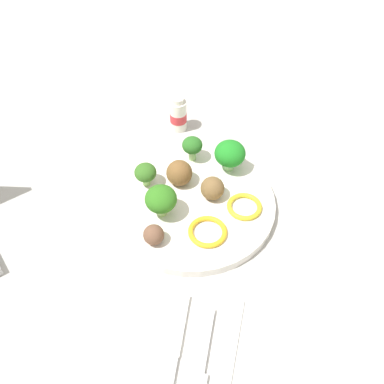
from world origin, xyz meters
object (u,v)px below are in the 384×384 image
object	(u,v)px
meatball_back_left	(212,188)
yogurt_bottle	(178,115)
broccoli_floret_mid_right	(145,173)
pepper_ring_near_rim	(208,232)
broccoli_floret_back_right	(192,146)
broccoli_floret_front_right	(161,199)
broccoli_floret_far_rim	(230,154)
napkin	(190,349)
plate	(192,203)
meatball_front_left	(179,173)
meatball_far_rim	(154,235)
pepper_ring_center	(244,206)
fork	(203,356)
knife	(176,350)

from	to	relation	value
meatball_back_left	yogurt_bottle	distance (m)	0.21
broccoli_floret_mid_right	pepper_ring_near_rim	xyz separation A→B (m)	(0.09, 0.11, -0.02)
broccoli_floret_back_right	broccoli_floret_front_right	bearing A→B (deg)	-14.86
broccoli_floret_far_rim	napkin	size ratio (longest dim) A/B	0.34
broccoli_floret_far_rim	pepper_ring_near_rim	size ratio (longest dim) A/B	0.94
plate	broccoli_floret_mid_right	world-z (taller)	broccoli_floret_mid_right
meatball_front_left	yogurt_bottle	size ratio (longest dim) A/B	0.61
meatball_far_rim	broccoli_floret_far_rim	bearing A→B (deg)	148.26
pepper_ring_near_rim	broccoli_floret_back_right	bearing A→B (deg)	-165.83
meatball_front_left	napkin	bearing A→B (deg)	9.92
meatball_back_left	pepper_ring_center	bearing A→B (deg)	69.72
pepper_ring_center	fork	distance (m)	0.25
broccoli_floret_front_right	pepper_ring_center	xyz separation A→B (m)	(-0.03, 0.13, -0.03)
meatball_front_left	fork	size ratio (longest dim) A/B	0.37
meatball_front_left	yogurt_bottle	distance (m)	0.17
broccoli_floret_mid_right	napkin	world-z (taller)	broccoli_floret_mid_right
pepper_ring_near_rim	knife	world-z (taller)	pepper_ring_near_rim
pepper_ring_near_rim	napkin	distance (m)	0.18
fork	broccoli_floret_far_rim	bearing A→B (deg)	177.31
broccoli_floret_far_rim	pepper_ring_center	size ratio (longest dim) A/B	1.00
plate	meatball_back_left	xyz separation A→B (m)	(-0.01, 0.03, 0.03)
broccoli_floret_mid_right	meatball_front_left	distance (m)	0.06
meatball_back_left	meatball_front_left	size ratio (longest dim) A/B	0.89
broccoli_floret_far_rim	meatball_far_rim	xyz separation A→B (m)	(0.17, -0.11, -0.02)
meatball_back_left	napkin	size ratio (longest dim) A/B	0.24
plate	knife	distance (m)	0.25
plate	meatball_far_rim	world-z (taller)	meatball_far_rim
broccoli_floret_front_right	pepper_ring_near_rim	distance (m)	0.09
meatball_front_left	yogurt_bottle	world-z (taller)	yogurt_bottle
plate	knife	size ratio (longest dim) A/B	1.92
meatball_back_left	pepper_ring_near_rim	size ratio (longest dim) A/B	0.65
broccoli_floret_back_right	pepper_ring_center	xyz separation A→B (m)	(0.11, 0.10, -0.03)
plate	pepper_ring_near_rim	bearing A→B (deg)	25.54
meatball_far_rim	knife	xyz separation A→B (m)	(0.16, 0.06, -0.02)
meatball_back_left	meatball_far_rim	xyz separation A→B (m)	(0.10, -0.08, -0.00)
meatball_front_left	broccoli_floret_mid_right	bearing A→B (deg)	-79.47
plate	broccoli_floret_back_right	distance (m)	0.11
yogurt_bottle	napkin	bearing A→B (deg)	9.22
pepper_ring_near_rim	broccoli_floret_front_right	bearing A→B (deg)	-112.57
pepper_ring_near_rim	pepper_ring_center	xyz separation A→B (m)	(-0.06, 0.06, -0.00)
broccoli_floret_front_right	broccoli_floret_mid_right	xyz separation A→B (m)	(-0.06, -0.04, -0.01)
broccoli_floret_mid_right	meatball_back_left	distance (m)	0.12
broccoli_floret_mid_right	meatball_front_left	xyz separation A→B (m)	(-0.01, 0.06, -0.00)
plate	yogurt_bottle	distance (m)	0.21
meatball_front_left	meatball_far_rim	size ratio (longest dim) A/B	1.38
meatball_far_rim	pepper_ring_near_rim	bearing A→B (deg)	106.39
broccoli_floret_mid_right	meatball_front_left	world-z (taller)	meatball_front_left
plate	broccoli_floret_front_right	size ratio (longest dim) A/B	4.95
yogurt_bottle	meatball_far_rim	bearing A→B (deg)	-0.04
plate	meatball_front_left	bearing A→B (deg)	-146.35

